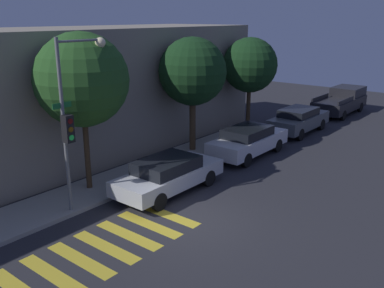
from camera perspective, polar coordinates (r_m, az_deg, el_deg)
ground_plane at (r=14.36m, az=-0.86°, el=-10.30°), size 60.00×60.00×0.00m
sidewalk at (r=17.19m, az=-12.12°, el=-5.73°), size 26.00×2.29×0.14m
building_row at (r=20.02m, az=-20.95°, el=5.48°), size 26.00×6.00×6.00m
crosswalk at (r=13.19m, az=-11.41°, el=-13.28°), size 5.87×2.60×0.00m
traffic_light_pole at (r=14.47m, az=-15.47°, el=4.84°), size 2.23×0.56×5.91m
sedan_near_corner at (r=16.37m, az=-3.16°, el=-4.04°), size 4.67×1.84×1.36m
sedan_middle at (r=20.75m, az=7.50°, el=0.46°), size 4.68×1.84×1.43m
sedan_far_end at (r=25.48m, az=14.04°, el=3.17°), size 4.64×1.79×1.45m
pickup_truck at (r=31.58m, az=19.32°, el=5.46°), size 5.36×2.02×1.71m
tree_near_corner at (r=16.08m, az=-14.49°, el=8.26°), size 3.44×3.44×6.03m
tree_midblock at (r=20.54m, az=0.08°, el=9.60°), size 3.25×3.25×5.62m
tree_far_end at (r=24.77m, az=7.73°, el=10.37°), size 3.10×3.10×5.41m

